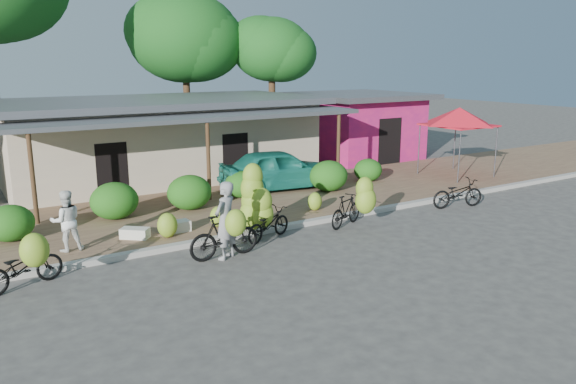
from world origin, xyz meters
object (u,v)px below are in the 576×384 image
(bike_right, at_px, (353,205))
(teal_van, at_px, (279,169))
(bike_center, at_px, (259,208))
(bystander, at_px, (66,221))
(bike_far_right, at_px, (458,193))
(tree_center_right, at_px, (180,35))
(bike_far_left, at_px, (24,265))
(sack_far, at_px, (135,233))
(sack_near, at_px, (175,227))
(bike_left, at_px, (226,235))
(tree_near_right, at_px, (267,48))
(vendor, at_px, (225,220))
(red_canopy, at_px, (459,116))

(bike_right, bearing_deg, teal_van, -27.77)
(teal_van, bearing_deg, bike_center, 151.44)
(bystander, distance_m, teal_van, 8.81)
(bike_far_right, bearing_deg, bike_center, 99.05)
(tree_center_right, xyz_separation_m, bystander, (-8.63, -13.58, -5.20))
(bike_far_left, relative_size, bike_far_right, 0.98)
(bike_right, xyz_separation_m, sack_far, (-5.94, 2.08, -0.44))
(sack_far, bearing_deg, sack_near, -2.28)
(bike_center, distance_m, bike_far_right, 7.33)
(tree_center_right, xyz_separation_m, bike_far_right, (3.54, -15.56, -5.62))
(tree_center_right, xyz_separation_m, sack_near, (-5.73, -13.50, -5.85))
(sack_near, bearing_deg, bike_left, -80.46)
(tree_center_right, height_order, bike_left, tree_center_right)
(bike_far_right, height_order, teal_van, teal_van)
(bike_far_left, bearing_deg, bike_center, -104.11)
(bike_far_right, bearing_deg, sack_near, 91.88)
(tree_near_right, xyz_separation_m, teal_van, (-4.40, -8.41, -4.64))
(vendor, bearing_deg, bike_right, 153.79)
(bike_left, height_order, vendor, vendor)
(red_canopy, bearing_deg, sack_near, -174.00)
(tree_near_right, distance_m, vendor, 17.36)
(bike_far_right, distance_m, bystander, 12.33)
(sack_near, bearing_deg, teal_van, 30.09)
(bike_center, height_order, sack_near, bike_center)
(vendor, bearing_deg, tree_near_right, -155.22)
(sack_near, xyz_separation_m, sack_far, (-1.13, 0.05, -0.01))
(bike_left, distance_m, vendor, 0.36)
(red_canopy, height_order, bike_center, red_canopy)
(sack_far, bearing_deg, bike_left, -58.31)
(bike_center, distance_m, sack_near, 2.48)
(red_canopy, xyz_separation_m, bike_far_right, (-3.75, -3.42, -2.12))
(red_canopy, height_order, teal_van, red_canopy)
(bike_far_left, xyz_separation_m, bystander, (1.25, 1.83, 0.34))
(vendor, bearing_deg, sack_near, -111.62)
(bike_far_right, height_order, vendor, vendor)
(tree_center_right, height_order, bike_right, tree_center_right)
(bike_center, distance_m, vendor, 1.89)
(bike_far_left, relative_size, teal_van, 0.43)
(red_canopy, height_order, bike_far_left, red_canopy)
(sack_far, xyz_separation_m, bystander, (-1.76, -0.12, 0.65))
(teal_van, bearing_deg, tree_center_right, 6.06)
(vendor, bearing_deg, bystander, -66.88)
(bike_left, bearing_deg, tree_near_right, -33.97)
(teal_van, bearing_deg, bike_right, -177.59)
(bike_far_right, bearing_deg, bike_left, 106.96)
(teal_van, bearing_deg, sack_near, 128.37)
(red_canopy, relative_size, sack_near, 4.12)
(tree_near_right, height_order, sack_near, tree_near_right)
(bike_center, distance_m, bystander, 5.05)
(tree_center_right, relative_size, sack_far, 11.06)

